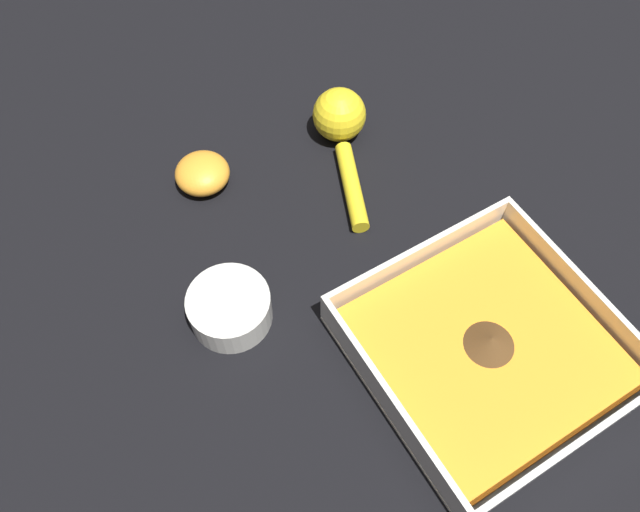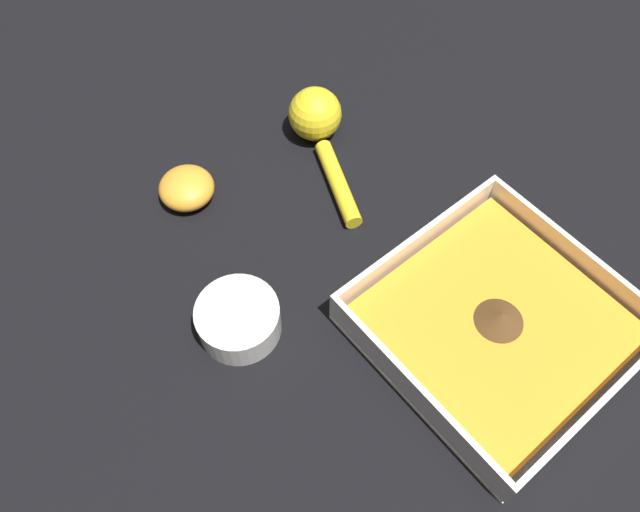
% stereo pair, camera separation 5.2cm
% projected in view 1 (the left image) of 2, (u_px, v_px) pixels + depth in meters
% --- Properties ---
extents(ground_plane, '(4.00, 4.00, 0.00)m').
position_uv_depth(ground_plane, '(434.00, 339.00, 0.64)').
color(ground_plane, black).
extents(square_dish, '(0.24, 0.24, 0.05)m').
position_uv_depth(square_dish, '(486.00, 349.00, 0.62)').
color(square_dish, silver).
rests_on(square_dish, ground_plane).
extents(spice_bowl, '(0.09, 0.09, 0.04)m').
position_uv_depth(spice_bowl, '(230.00, 309.00, 0.64)').
color(spice_bowl, silver).
rests_on(spice_bowl, ground_plane).
extents(lemon_squeezer, '(0.10, 0.18, 0.07)m').
position_uv_depth(lemon_squeezer, '(341.00, 125.00, 0.76)').
color(lemon_squeezer, yellow).
rests_on(lemon_squeezer, ground_plane).
extents(lemon_half, '(0.06, 0.06, 0.04)m').
position_uv_depth(lemon_half, '(202.00, 173.00, 0.74)').
color(lemon_half, orange).
rests_on(lemon_half, ground_plane).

